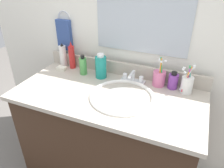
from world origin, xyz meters
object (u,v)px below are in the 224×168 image
at_px(bottle_spray_red, 72,57).
at_px(bottle_cream_purple, 173,81).
at_px(hand_towel, 64,35).
at_px(soap_bar, 62,68).
at_px(faucet, 133,78).
at_px(bottle_mouthwash_teal, 101,67).
at_px(cup_white_ceramic, 187,84).
at_px(bottle_toner_green, 83,66).
at_px(cup_pink, 159,78).
at_px(bottle_lotion_white, 63,55).

relative_size(bottle_spray_red, bottle_cream_purple, 1.82).
distance_m(hand_towel, soap_bar, 0.24).
distance_m(faucet, bottle_spray_red, 0.48).
bearing_deg(bottle_mouthwash_teal, cup_white_ceramic, 2.25).
xyz_separation_m(bottle_toner_green, soap_bar, (-0.18, -0.01, -0.05)).
relative_size(cup_white_ceramic, cup_pink, 0.93).
distance_m(bottle_lotion_white, soap_bar, 0.10).
relative_size(bottle_lotion_white, cup_white_ceramic, 0.98).
xyz_separation_m(bottle_cream_purple, soap_bar, (-0.78, -0.05, -0.04)).
distance_m(bottle_toner_green, cup_pink, 0.52).
bearing_deg(bottle_mouthwash_teal, faucet, 3.89).
relative_size(bottle_mouthwash_teal, bottle_lotion_white, 0.97).
relative_size(cup_white_ceramic, soap_bar, 2.79).
relative_size(bottle_lotion_white, bottle_toner_green, 1.25).
bearing_deg(bottle_mouthwash_teal, soap_bar, -178.18).
bearing_deg(bottle_spray_red, soap_bar, -131.59).
bearing_deg(bottle_lotion_white, cup_pink, -1.85).
distance_m(bottle_cream_purple, cup_white_ceramic, 0.08).
bearing_deg(bottle_cream_purple, bottle_mouthwash_teal, -175.18).
height_order(bottle_cream_purple, soap_bar, bottle_cream_purple).
height_order(bottle_mouthwash_teal, bottle_toner_green, bottle_mouthwash_teal).
xyz_separation_m(faucet, bottle_cream_purple, (0.25, 0.02, 0.02)).
relative_size(hand_towel, soap_bar, 3.44).
bearing_deg(bottle_lotion_white, soap_bar, -68.68).
bearing_deg(bottle_spray_red, bottle_cream_purple, -1.06).
distance_m(bottle_lotion_white, cup_pink, 0.73).
relative_size(bottle_cream_purple, bottle_toner_green, 0.80).
height_order(cup_white_ceramic, soap_bar, cup_white_ceramic).
bearing_deg(bottle_cream_purple, faucet, -174.36).
bearing_deg(bottle_spray_red, bottle_toner_green, -25.09).
distance_m(bottle_spray_red, soap_bar, 0.11).
relative_size(bottle_lotion_white, soap_bar, 2.72).
height_order(bottle_mouthwash_teal, bottle_lotion_white, bottle_lotion_white).
xyz_separation_m(hand_towel, bottle_spray_red, (0.09, -0.06, -0.13)).
bearing_deg(hand_towel, faucet, -10.03).
height_order(bottle_spray_red, cup_pink, bottle_spray_red).
bearing_deg(hand_towel, soap_bar, -76.01).
height_order(faucet, bottle_cream_purple, bottle_cream_purple).
relative_size(bottle_spray_red, bottle_lotion_white, 1.17).
xyz_separation_m(bottle_spray_red, bottle_cream_purple, (0.73, -0.01, -0.04)).
height_order(hand_towel, cup_white_ceramic, hand_towel).
height_order(bottle_lotion_white, bottle_cream_purple, bottle_lotion_white).
height_order(bottle_mouthwash_teal, cup_white_ceramic, cup_white_ceramic).
xyz_separation_m(bottle_mouthwash_teal, bottle_spray_red, (-0.26, 0.05, 0.01)).
bearing_deg(hand_towel, cup_white_ceramic, -5.90).
xyz_separation_m(bottle_spray_red, soap_bar, (-0.06, -0.06, -0.08)).
height_order(bottle_lotion_white, cup_pink, cup_pink).
distance_m(hand_towel, bottle_spray_red, 0.17).
bearing_deg(soap_bar, cup_white_ceramic, 2.10).
relative_size(bottle_lotion_white, cup_pink, 0.91).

